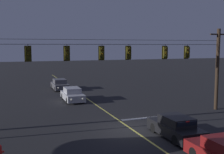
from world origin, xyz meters
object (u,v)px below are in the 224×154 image
at_px(traffic_light_rightmost, 165,52).
at_px(car_oncoming_trailing, 60,85).
at_px(traffic_light_far_right, 187,52).
at_px(traffic_light_centre, 102,53).
at_px(car_waiting_near_lane, 176,127).
at_px(traffic_light_leftmost, 28,54).
at_px(traffic_light_right_inner, 129,53).
at_px(fire_hydrant, 0,152).
at_px(car_oncoming_lead, 72,95).
at_px(traffic_light_left_inner, 67,53).

distance_m(traffic_light_rightmost, car_oncoming_trailing, 18.13).
relative_size(traffic_light_rightmost, traffic_light_far_right, 1.00).
xyz_separation_m(traffic_light_centre, car_waiting_near_lane, (3.06, -5.55, -4.58)).
relative_size(traffic_light_leftmost, traffic_light_right_inner, 1.00).
height_order(traffic_light_leftmost, car_waiting_near_lane, traffic_light_leftmost).
distance_m(traffic_light_leftmost, fire_hydrant, 7.65).
bearing_deg(car_oncoming_lead, traffic_light_centre, -86.20).
relative_size(traffic_light_centre, traffic_light_rightmost, 1.00).
height_order(traffic_light_right_inner, fire_hydrant, traffic_light_right_inner).
relative_size(traffic_light_far_right, car_oncoming_trailing, 0.28).
relative_size(traffic_light_rightmost, car_oncoming_trailing, 0.28).
bearing_deg(traffic_light_right_inner, fire_hydrant, -149.17).
height_order(traffic_light_left_inner, car_oncoming_lead, traffic_light_left_inner).
bearing_deg(traffic_light_right_inner, car_oncoming_lead, 108.30).
relative_size(traffic_light_centre, traffic_light_right_inner, 1.00).
relative_size(traffic_light_rightmost, car_waiting_near_lane, 0.28).
xyz_separation_m(traffic_light_rightmost, car_waiting_near_lane, (-2.45, -5.55, -4.58)).
distance_m(traffic_light_right_inner, car_oncoming_lead, 9.98).
relative_size(traffic_light_left_inner, traffic_light_right_inner, 1.00).
bearing_deg(car_oncoming_trailing, fire_hydrant, -106.93).
distance_m(car_oncoming_trailing, fire_hydrant, 23.14).
relative_size(car_oncoming_lead, fire_hydrant, 5.26).
bearing_deg(traffic_light_centre, car_oncoming_trailing, 91.87).
bearing_deg(traffic_light_centre, traffic_light_right_inner, 0.00).
bearing_deg(car_oncoming_lead, traffic_light_left_inner, -104.09).
relative_size(traffic_light_centre, car_oncoming_lead, 0.28).
relative_size(traffic_light_left_inner, traffic_light_far_right, 1.00).
bearing_deg(traffic_light_centre, traffic_light_left_inner, 180.00).
bearing_deg(traffic_light_far_right, car_oncoming_lead, 134.30).
bearing_deg(traffic_light_rightmost, car_waiting_near_lane, -113.83).
bearing_deg(traffic_light_far_right, traffic_light_right_inner, 180.00).
relative_size(traffic_light_right_inner, car_waiting_near_lane, 0.28).
height_order(traffic_light_right_inner, car_waiting_near_lane, traffic_light_right_inner).
height_order(traffic_light_left_inner, car_waiting_near_lane, traffic_light_left_inner).
height_order(car_waiting_near_lane, car_oncoming_lead, same).
distance_m(traffic_light_far_right, car_oncoming_trailing, 18.95).
bearing_deg(traffic_light_leftmost, traffic_light_rightmost, 0.00).
bearing_deg(car_oncoming_trailing, traffic_light_centre, -88.13).
height_order(traffic_light_leftmost, traffic_light_right_inner, same).
xyz_separation_m(traffic_light_left_inner, car_waiting_near_lane, (5.74, -5.55, -4.58)).
distance_m(traffic_light_leftmost, car_oncoming_trailing, 17.77).
xyz_separation_m(traffic_light_left_inner, car_oncoming_lead, (2.11, 8.42, -4.58)).
distance_m(car_oncoming_lead, car_oncoming_trailing, 8.04).
xyz_separation_m(car_oncoming_trailing, fire_hydrant, (-6.74, -22.13, -0.21)).
bearing_deg(traffic_light_left_inner, car_oncoming_trailing, 82.61).
distance_m(traffic_light_leftmost, car_oncoming_lead, 10.74).
bearing_deg(car_waiting_near_lane, car_oncoming_trailing, 99.29).
bearing_deg(traffic_light_leftmost, car_oncoming_lead, 60.08).
distance_m(traffic_light_rightmost, traffic_light_far_right, 2.14).
xyz_separation_m(car_waiting_near_lane, car_oncoming_trailing, (-3.60, 22.02, -0.00)).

